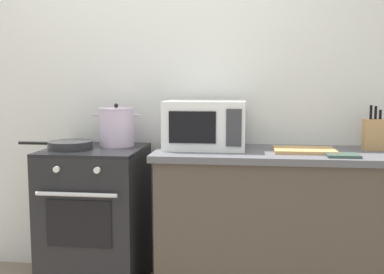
{
  "coord_description": "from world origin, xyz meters",
  "views": [
    {
      "loc": [
        0.61,
        -2.16,
        1.33
      ],
      "look_at": [
        0.27,
        0.6,
        1.0
      ],
      "focal_mm": 42.68,
      "sensor_mm": 36.0,
      "label": 1
    }
  ],
  "objects_px": {
    "frying_pan": "(69,145)",
    "oven_mitt": "(343,155)",
    "cutting_board": "(304,150)",
    "stove": "(96,219)",
    "microwave": "(205,125)",
    "knife_block": "(375,134)",
    "stock_pot": "(117,127)"
  },
  "relations": [
    {
      "from": "stock_pot",
      "to": "knife_block",
      "type": "bearing_deg",
      "value": 0.85
    },
    {
      "from": "stove",
      "to": "oven_mitt",
      "type": "xyz_separation_m",
      "value": [
        1.49,
        -0.16,
        0.47
      ]
    },
    {
      "from": "microwave",
      "to": "knife_block",
      "type": "height_order",
      "value": "microwave"
    },
    {
      "from": "knife_block",
      "to": "oven_mitt",
      "type": "height_order",
      "value": "knife_block"
    },
    {
      "from": "stove",
      "to": "oven_mitt",
      "type": "relative_size",
      "value": 5.11
    },
    {
      "from": "stock_pot",
      "to": "microwave",
      "type": "distance_m",
      "value": 0.59
    },
    {
      "from": "frying_pan",
      "to": "microwave",
      "type": "bearing_deg",
      "value": 9.33
    },
    {
      "from": "stock_pot",
      "to": "frying_pan",
      "type": "bearing_deg",
      "value": -145.3
    },
    {
      "from": "stock_pot",
      "to": "frying_pan",
      "type": "height_order",
      "value": "stock_pot"
    },
    {
      "from": "stock_pot",
      "to": "cutting_board",
      "type": "xyz_separation_m",
      "value": [
        1.19,
        -0.12,
        -0.12
      ]
    },
    {
      "from": "knife_block",
      "to": "stove",
      "type": "bearing_deg",
      "value": -175.36
    },
    {
      "from": "stove",
      "to": "stock_pot",
      "type": "height_order",
      "value": "stock_pot"
    },
    {
      "from": "stock_pot",
      "to": "cutting_board",
      "type": "bearing_deg",
      "value": -5.56
    },
    {
      "from": "stove",
      "to": "microwave",
      "type": "xyz_separation_m",
      "value": [
        0.7,
        0.08,
        0.61
      ]
    },
    {
      "from": "cutting_board",
      "to": "frying_pan",
      "type": "bearing_deg",
      "value": -177.63
    },
    {
      "from": "frying_pan",
      "to": "cutting_board",
      "type": "relative_size",
      "value": 1.32
    },
    {
      "from": "microwave",
      "to": "cutting_board",
      "type": "height_order",
      "value": "microwave"
    },
    {
      "from": "stock_pot",
      "to": "microwave",
      "type": "xyz_separation_m",
      "value": [
        0.59,
        -0.04,
        0.02
      ]
    },
    {
      "from": "cutting_board",
      "to": "stock_pot",
      "type": "bearing_deg",
      "value": 174.44
    },
    {
      "from": "microwave",
      "to": "oven_mitt",
      "type": "xyz_separation_m",
      "value": [
        0.8,
        -0.24,
        -0.14
      ]
    },
    {
      "from": "frying_pan",
      "to": "oven_mitt",
      "type": "xyz_separation_m",
      "value": [
        1.64,
        -0.1,
        -0.02
      ]
    },
    {
      "from": "frying_pan",
      "to": "microwave",
      "type": "relative_size",
      "value": 0.95
    },
    {
      "from": "cutting_board",
      "to": "stove",
      "type": "bearing_deg",
      "value": -179.95
    },
    {
      "from": "stove",
      "to": "cutting_board",
      "type": "bearing_deg",
      "value": 0.05
    },
    {
      "from": "stove",
      "to": "microwave",
      "type": "relative_size",
      "value": 1.84
    },
    {
      "from": "microwave",
      "to": "knife_block",
      "type": "xyz_separation_m",
      "value": [
        1.04,
        0.06,
        -0.05
      ]
    },
    {
      "from": "microwave",
      "to": "stove",
      "type": "bearing_deg",
      "value": -173.53
    },
    {
      "from": "stove",
      "to": "knife_block",
      "type": "distance_m",
      "value": 1.83
    },
    {
      "from": "stock_pot",
      "to": "stove",
      "type": "bearing_deg",
      "value": -133.76
    },
    {
      "from": "frying_pan",
      "to": "cutting_board",
      "type": "xyz_separation_m",
      "value": [
        1.44,
        0.06,
        -0.02
      ]
    },
    {
      "from": "frying_pan",
      "to": "cutting_board",
      "type": "distance_m",
      "value": 1.44
    },
    {
      "from": "stove",
      "to": "knife_block",
      "type": "relative_size",
      "value": 3.34
    }
  ]
}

